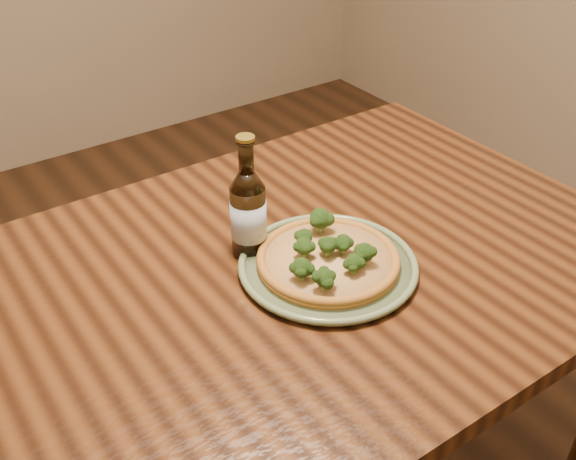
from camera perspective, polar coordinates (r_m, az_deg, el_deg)
table at (r=1.27m, az=-4.49°, el=-8.29°), size 1.60×0.90×0.75m
plate at (r=1.24m, az=3.39°, el=-3.00°), size 0.33×0.33×0.02m
pizza at (r=1.23m, az=3.40°, el=-2.39°), size 0.26×0.26×0.07m
beer_bottle at (r=1.24m, az=-3.39°, el=1.52°), size 0.07×0.07×0.24m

